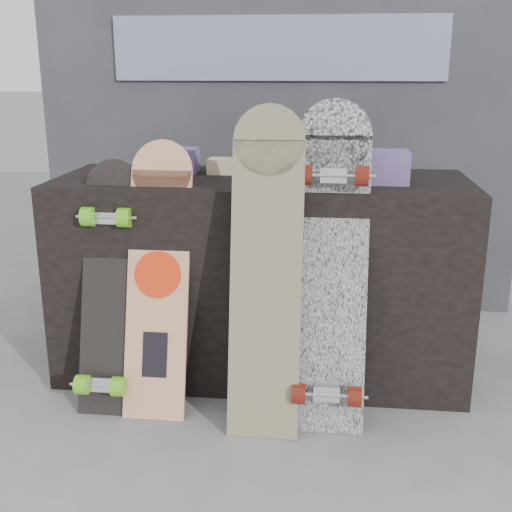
# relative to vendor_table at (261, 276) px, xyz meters

# --- Properties ---
(ground) EXTENTS (60.00, 60.00, 0.00)m
(ground) POSITION_rel_vendor_table_xyz_m (0.00, -0.50, -0.40)
(ground) COLOR slate
(ground) RESTS_ON ground
(vendor_table) EXTENTS (1.60, 0.60, 0.80)m
(vendor_table) POSITION_rel_vendor_table_xyz_m (0.00, 0.00, 0.00)
(vendor_table) COLOR black
(vendor_table) RESTS_ON ground
(booth) EXTENTS (2.40, 0.22, 2.20)m
(booth) POSITION_rel_vendor_table_xyz_m (0.00, 0.85, 0.70)
(booth) COLOR #35353A
(booth) RESTS_ON ground
(merch_box_purple) EXTENTS (0.18, 0.12, 0.10)m
(merch_box_purple) POSITION_rel_vendor_table_xyz_m (-0.36, 0.09, 0.45)
(merch_box_purple) COLOR #4A3063
(merch_box_purple) RESTS_ON vendor_table
(merch_box_small) EXTENTS (0.14, 0.14, 0.12)m
(merch_box_small) POSITION_rel_vendor_table_xyz_m (0.48, -0.06, 0.46)
(merch_box_small) COLOR #4A3063
(merch_box_small) RESTS_ON vendor_table
(merch_box_flat) EXTENTS (0.22, 0.10, 0.06)m
(merch_box_flat) POSITION_rel_vendor_table_xyz_m (-0.12, 0.10, 0.43)
(merch_box_flat) COLOR #D1B78C
(merch_box_flat) RESTS_ON vendor_table
(longboard_geisha) EXTENTS (0.22, 0.32, 0.97)m
(longboard_geisha) POSITION_rel_vendor_table_xyz_m (-0.34, -0.32, 0.11)
(longboard_geisha) COLOR #CEB88B
(longboard_geisha) RESTS_ON ground
(longboard_celtic) EXTENTS (0.24, 0.25, 1.10)m
(longboard_celtic) POSITION_rel_vendor_table_xyz_m (0.06, -0.42, 0.19)
(longboard_celtic) COLOR beige
(longboard_celtic) RESTS_ON ground
(longboard_cascadia) EXTENTS (0.26, 0.37, 1.12)m
(longboard_cascadia) POSITION_rel_vendor_table_xyz_m (0.27, -0.34, 0.18)
(longboard_cascadia) COLOR white
(longboard_cascadia) RESTS_ON ground
(skateboard_dark) EXTENTS (0.20, 0.34, 0.90)m
(skateboard_dark) POSITION_rel_vendor_table_xyz_m (-0.52, -0.33, 0.06)
(skateboard_dark) COLOR black
(skateboard_dark) RESTS_ON ground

